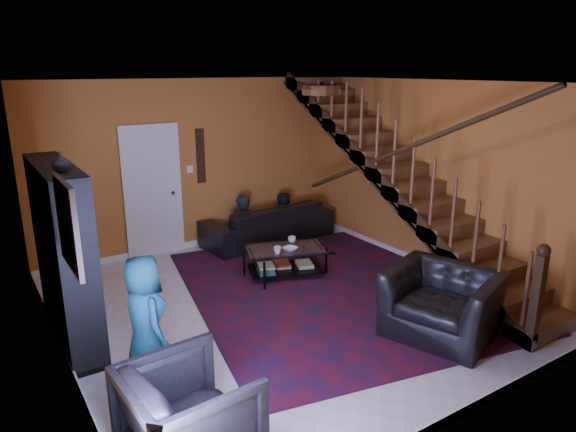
# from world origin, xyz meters

# --- Properties ---
(floor) EXTENTS (5.50, 5.50, 0.00)m
(floor) POSITION_xyz_m (0.00, 0.00, 0.00)
(floor) COLOR beige
(floor) RESTS_ON ground
(room) EXTENTS (5.50, 5.50, 5.50)m
(room) POSITION_xyz_m (-1.33, 1.33, 0.05)
(room) COLOR #AB6126
(room) RESTS_ON ground
(staircase) EXTENTS (0.95, 5.02, 3.18)m
(staircase) POSITION_xyz_m (2.12, -0.00, 1.40)
(staircase) COLOR brown
(staircase) RESTS_ON floor
(bookshelf) EXTENTS (0.35, 1.80, 2.00)m
(bookshelf) POSITION_xyz_m (-2.40, 0.60, 0.96)
(bookshelf) COLOR black
(bookshelf) RESTS_ON floor
(door) EXTENTS (0.82, 0.05, 2.05)m
(door) POSITION_xyz_m (-0.70, 2.73, 1.02)
(door) COLOR silver
(door) RESTS_ON floor
(framed_picture) EXTENTS (0.04, 0.74, 0.74)m
(framed_picture) POSITION_xyz_m (-2.57, -0.90, 1.75)
(framed_picture) COLOR maroon
(framed_picture) RESTS_ON room
(wall_hanging) EXTENTS (0.14, 0.03, 0.90)m
(wall_hanging) POSITION_xyz_m (0.15, 2.73, 1.55)
(wall_hanging) COLOR black
(wall_hanging) RESTS_ON room
(ceiling_fixture) EXTENTS (0.40, 0.40, 0.10)m
(ceiling_fixture) POSITION_xyz_m (0.00, -0.80, 2.74)
(ceiling_fixture) COLOR #3F2814
(ceiling_fixture) RESTS_ON room
(rug) EXTENTS (4.57, 5.00, 0.02)m
(rug) POSITION_xyz_m (0.90, 0.01, 0.01)
(rug) COLOR #440C17
(rug) RESTS_ON floor
(sofa) EXTENTS (2.37, 1.06, 0.68)m
(sofa) POSITION_xyz_m (1.18, 2.30, 0.34)
(sofa) COLOR black
(sofa) RESTS_ON floor
(armchair_left) EXTENTS (0.98, 0.95, 0.83)m
(armchair_left) POSITION_xyz_m (-2.05, -1.96, 0.42)
(armchair_left) COLOR black
(armchair_left) RESTS_ON floor
(armchair_right) EXTENTS (1.37, 1.46, 0.77)m
(armchair_right) POSITION_xyz_m (1.15, -1.62, 0.38)
(armchair_right) COLOR black
(armchair_right) RESTS_ON floor
(person_adult_a) EXTENTS (0.50, 0.34, 1.35)m
(person_adult_a) POSITION_xyz_m (0.69, 2.35, 0.22)
(person_adult_a) COLOR black
(person_adult_a) RESTS_ON sofa
(person_adult_b) EXTENTS (0.63, 0.49, 1.27)m
(person_adult_b) POSITION_xyz_m (1.50, 2.35, 0.19)
(person_adult_b) COLOR black
(person_adult_b) RESTS_ON sofa
(person_child) EXTENTS (0.46, 0.66, 1.28)m
(person_child) POSITION_xyz_m (-1.95, -0.66, 0.64)
(person_child) COLOR #1B5A68
(person_child) RESTS_ON armchair_left
(coffee_table) EXTENTS (1.27, 0.99, 0.43)m
(coffee_table) POSITION_xyz_m (0.58, 0.79, 0.24)
(coffee_table) COLOR black
(coffee_table) RESTS_ON floor
(cup_a) EXTENTS (0.13, 0.13, 0.09)m
(cup_a) POSITION_xyz_m (0.80, 0.96, 0.47)
(cup_a) COLOR #999999
(cup_a) RESTS_ON coffee_table
(cup_b) EXTENTS (0.13, 0.13, 0.10)m
(cup_b) POSITION_xyz_m (0.37, 0.67, 0.48)
(cup_b) COLOR #999999
(cup_b) RESTS_ON coffee_table
(bowl) EXTENTS (0.26, 0.26, 0.05)m
(bowl) POSITION_xyz_m (0.59, 0.67, 0.45)
(bowl) COLOR #999999
(bowl) RESTS_ON coffee_table
(vase) EXTENTS (0.18, 0.18, 0.19)m
(vase) POSITION_xyz_m (-2.41, 0.10, 2.10)
(vase) COLOR #999999
(vase) RESTS_ON bookshelf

